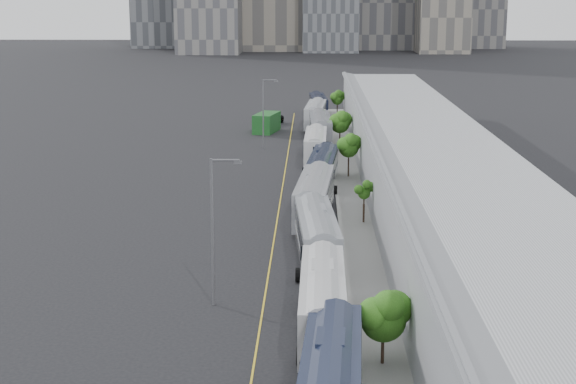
{
  "coord_description": "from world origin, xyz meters",
  "views": [
    {
      "loc": [
        1.62,
        -16.66,
        19.72
      ],
      "look_at": [
        -0.47,
        58.66,
        3.0
      ],
      "focal_mm": 55.0,
      "sensor_mm": 36.0,
      "label": 1
    }
  ],
  "objects_px": {
    "bus_3": "(317,241)",
    "street_lamp_far": "(265,109)",
    "bus_4": "(314,201)",
    "shipping_container": "(267,123)",
    "bus_6": "(316,149)",
    "bus_9": "(318,106)",
    "bus_5": "(323,171)",
    "bus_8": "(315,117)",
    "bus_2": "(323,307)",
    "bus_7": "(320,131)",
    "suv": "(270,119)",
    "street_lamp_near": "(215,222)"
  },
  "relations": [
    {
      "from": "bus_2",
      "to": "bus_9",
      "type": "bearing_deg",
      "value": 90.41
    },
    {
      "from": "bus_2",
      "to": "suv",
      "type": "xyz_separation_m",
      "value": [
        -7.32,
        88.65,
        -0.83
      ]
    },
    {
      "from": "bus_4",
      "to": "street_lamp_far",
      "type": "bearing_deg",
      "value": 104.2
    },
    {
      "from": "bus_3",
      "to": "shipping_container",
      "type": "relative_size",
      "value": 2.1
    },
    {
      "from": "bus_9",
      "to": "street_lamp_far",
      "type": "relative_size",
      "value": 1.32
    },
    {
      "from": "bus_4",
      "to": "street_lamp_near",
      "type": "relative_size",
      "value": 1.44
    },
    {
      "from": "bus_2",
      "to": "suv",
      "type": "height_order",
      "value": "bus_2"
    },
    {
      "from": "bus_5",
      "to": "street_lamp_far",
      "type": "relative_size",
      "value": 1.39
    },
    {
      "from": "bus_5",
      "to": "bus_8",
      "type": "distance_m",
      "value": 43.05
    },
    {
      "from": "bus_5",
      "to": "bus_6",
      "type": "distance_m",
      "value": 14.16
    },
    {
      "from": "bus_4",
      "to": "bus_6",
      "type": "relative_size",
      "value": 1.09
    },
    {
      "from": "bus_3",
      "to": "street_lamp_near",
      "type": "distance_m",
      "value": 12.43
    },
    {
      "from": "bus_4",
      "to": "bus_5",
      "type": "relative_size",
      "value": 1.09
    },
    {
      "from": "bus_9",
      "to": "shipping_container",
      "type": "relative_size",
      "value": 1.86
    },
    {
      "from": "street_lamp_far",
      "to": "suv",
      "type": "bearing_deg",
      "value": 90.9
    },
    {
      "from": "bus_2",
      "to": "suv",
      "type": "bearing_deg",
      "value": 95.32
    },
    {
      "from": "bus_7",
      "to": "bus_9",
      "type": "height_order",
      "value": "bus_7"
    },
    {
      "from": "bus_8",
      "to": "shipping_container",
      "type": "bearing_deg",
      "value": -140.78
    },
    {
      "from": "suv",
      "to": "bus_7",
      "type": "bearing_deg",
      "value": -48.31
    },
    {
      "from": "street_lamp_far",
      "to": "suv",
      "type": "xyz_separation_m",
      "value": [
        -0.37,
        23.6,
        -4.5
      ]
    },
    {
      "from": "bus_6",
      "to": "bus_3",
      "type": "bearing_deg",
      "value": -88.86
    },
    {
      "from": "suv",
      "to": "bus_5",
      "type": "bearing_deg",
      "value": -61.54
    },
    {
      "from": "street_lamp_far",
      "to": "shipping_container",
      "type": "bearing_deg",
      "value": 92.01
    },
    {
      "from": "bus_6",
      "to": "bus_5",
      "type": "bearing_deg",
      "value": -85.85
    },
    {
      "from": "bus_9",
      "to": "shipping_container",
      "type": "distance_m",
      "value": 20.94
    },
    {
      "from": "bus_7",
      "to": "bus_6",
      "type": "bearing_deg",
      "value": -94.11
    },
    {
      "from": "street_lamp_near",
      "to": "street_lamp_far",
      "type": "height_order",
      "value": "street_lamp_near"
    },
    {
      "from": "bus_3",
      "to": "street_lamp_far",
      "type": "xyz_separation_m",
      "value": [
        -6.66,
        50.53,
        3.63
      ]
    },
    {
      "from": "bus_2",
      "to": "shipping_container",
      "type": "distance_m",
      "value": 80.54
    },
    {
      "from": "bus_5",
      "to": "street_lamp_near",
      "type": "distance_m",
      "value": 38.54
    },
    {
      "from": "bus_8",
      "to": "street_lamp_near",
      "type": "distance_m",
      "value": 81.04
    },
    {
      "from": "bus_3",
      "to": "bus_7",
      "type": "distance_m",
      "value": 55.74
    },
    {
      "from": "bus_6",
      "to": "street_lamp_near",
      "type": "height_order",
      "value": "street_lamp_near"
    },
    {
      "from": "bus_7",
      "to": "bus_9",
      "type": "bearing_deg",
      "value": 88.77
    },
    {
      "from": "bus_4",
      "to": "bus_7",
      "type": "height_order",
      "value": "bus_4"
    },
    {
      "from": "street_lamp_near",
      "to": "suv",
      "type": "bearing_deg",
      "value": 90.3
    },
    {
      "from": "bus_4",
      "to": "shipping_container",
      "type": "height_order",
      "value": "bus_4"
    },
    {
      "from": "bus_6",
      "to": "street_lamp_near",
      "type": "bearing_deg",
      "value": -96.12
    },
    {
      "from": "bus_6",
      "to": "street_lamp_near",
      "type": "relative_size",
      "value": 1.32
    },
    {
      "from": "bus_3",
      "to": "bus_9",
      "type": "bearing_deg",
      "value": 85.85
    },
    {
      "from": "bus_4",
      "to": "shipping_container",
      "type": "bearing_deg",
      "value": 101.96
    },
    {
      "from": "bus_3",
      "to": "bus_6",
      "type": "xyz_separation_m",
      "value": [
        0.04,
        41.98,
        -0.09
      ]
    },
    {
      "from": "bus_9",
      "to": "street_lamp_far",
      "type": "xyz_separation_m",
      "value": [
        -7.29,
        -34.56,
        3.82
      ]
    },
    {
      "from": "bus_5",
      "to": "bus_7",
      "type": "height_order",
      "value": "bus_7"
    },
    {
      "from": "bus_4",
      "to": "street_lamp_far",
      "type": "relative_size",
      "value": 1.52
    },
    {
      "from": "shipping_container",
      "to": "street_lamp_near",
      "type": "bearing_deg",
      "value": -77.36
    },
    {
      "from": "bus_6",
      "to": "street_lamp_far",
      "type": "xyz_separation_m",
      "value": [
        -6.7,
        8.55,
        3.72
      ]
    },
    {
      "from": "bus_6",
      "to": "bus_2",
      "type": "bearing_deg",
      "value": -88.56
    },
    {
      "from": "bus_7",
      "to": "bus_8",
      "type": "bearing_deg",
      "value": 90.92
    },
    {
      "from": "bus_8",
      "to": "bus_9",
      "type": "xyz_separation_m",
      "value": [
        0.54,
        14.21,
        -0.16
      ]
    }
  ]
}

